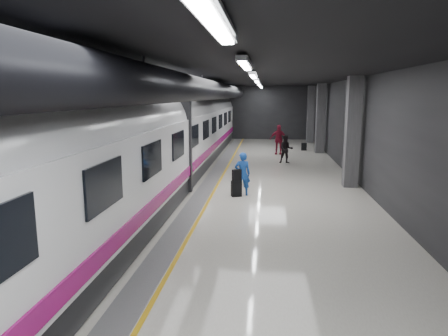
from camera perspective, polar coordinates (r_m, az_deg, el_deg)
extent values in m
plane|color=silver|center=(15.18, 1.86, -3.91)|extent=(40.00, 40.00, 0.00)
cube|color=black|center=(14.74, 1.96, 13.31)|extent=(10.00, 40.00, 0.02)
cube|color=#28282B|center=(34.73, 4.37, 7.85)|extent=(10.00, 0.02, 4.50)
cube|color=#28282B|center=(15.96, -16.36, 4.58)|extent=(0.02, 40.00, 4.50)
cube|color=#28282B|center=(15.27, 21.02, 4.07)|extent=(0.02, 40.00, 4.50)
cube|color=slate|center=(15.34, -3.19, -3.75)|extent=(0.65, 39.80, 0.01)
cube|color=gold|center=(15.28, -1.70, -3.79)|extent=(0.10, 39.80, 0.01)
cylinder|color=black|center=(14.87, -3.15, 11.15)|extent=(0.80, 38.00, 0.80)
cube|color=silver|center=(3.77, -1.32, 20.51)|extent=(0.22, 2.60, 0.10)
cube|color=silver|center=(8.72, 3.06, 14.70)|extent=(0.22, 2.60, 0.10)
cube|color=silver|center=(13.70, 4.22, 13.09)|extent=(0.22, 2.60, 0.10)
cube|color=silver|center=(18.70, 4.75, 12.34)|extent=(0.22, 2.60, 0.10)
cube|color=silver|center=(23.69, 5.06, 11.90)|extent=(0.22, 2.60, 0.10)
cube|color=silver|center=(28.69, 5.26, 11.62)|extent=(0.22, 2.60, 0.10)
cube|color=silver|center=(32.69, 5.38, 11.45)|extent=(0.22, 2.60, 0.10)
cube|color=#515154|center=(17.10, 17.87, 4.86)|extent=(0.55, 0.55, 4.50)
cube|color=#515154|center=(26.95, 13.60, 6.89)|extent=(0.55, 0.55, 4.50)
cube|color=#515154|center=(32.90, 12.27, 7.51)|extent=(0.55, 0.55, 4.50)
cube|color=black|center=(15.67, -10.08, -2.30)|extent=(2.80, 38.00, 0.60)
cube|color=white|center=(15.43, -10.24, 2.78)|extent=(2.90, 38.00, 2.20)
cylinder|color=white|center=(15.34, -10.35, 6.30)|extent=(2.80, 38.00, 2.80)
cube|color=#920D63|center=(15.21, -4.82, -0.25)|extent=(0.04, 38.00, 0.35)
cube|color=black|center=(15.40, -10.27, 3.70)|extent=(3.05, 0.25, 3.80)
cube|color=black|center=(7.43, -16.66, -2.41)|extent=(0.05, 1.60, 0.85)
cube|color=black|center=(10.21, -10.21, 1.25)|extent=(0.05, 1.60, 0.85)
cube|color=black|center=(13.09, -6.55, 3.32)|extent=(0.05, 1.60, 0.85)
cube|color=black|center=(16.02, -4.21, 4.63)|extent=(0.05, 1.60, 0.85)
cube|color=black|center=(18.96, -2.59, 5.53)|extent=(0.05, 1.60, 0.85)
cube|color=black|center=(21.92, -1.40, 6.19)|extent=(0.05, 1.60, 0.85)
cube|color=black|center=(24.89, -0.50, 6.68)|extent=(0.05, 1.60, 0.85)
cube|color=black|center=(27.87, 0.22, 7.07)|extent=(0.05, 1.60, 0.85)
cube|color=black|center=(30.85, 0.79, 7.39)|extent=(0.05, 1.60, 0.85)
imported|color=blue|center=(15.04, 2.66, -0.84)|extent=(0.65, 0.48, 1.64)
cube|color=black|center=(14.95, 1.78, -2.96)|extent=(0.43, 0.36, 0.60)
cube|color=black|center=(14.81, 1.83, -1.05)|extent=(0.37, 0.32, 0.43)
imported|color=black|center=(22.44, 8.87, 2.66)|extent=(0.81, 0.66, 1.57)
imported|color=maroon|center=(25.88, 7.78, 4.05)|extent=(1.14, 0.56, 1.89)
cube|color=black|center=(28.06, 11.35, 3.01)|extent=(0.36, 0.24, 0.51)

